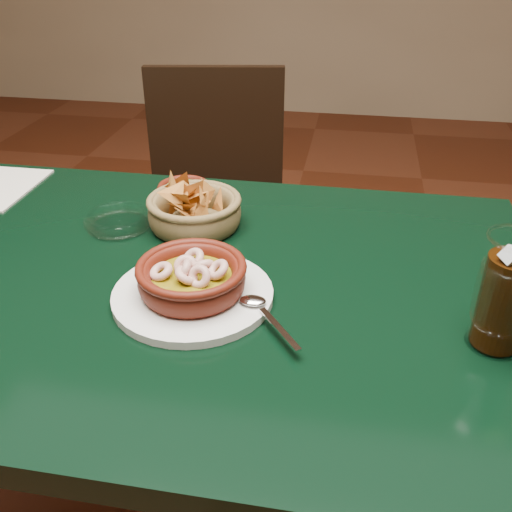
% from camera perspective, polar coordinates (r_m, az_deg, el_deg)
% --- Properties ---
extents(dining_table, '(1.20, 0.80, 0.75)m').
position_cam_1_polar(dining_table, '(1.00, -7.76, -6.55)').
color(dining_table, black).
rests_on(dining_table, ground).
extents(dining_chair, '(0.48, 0.48, 0.90)m').
position_cam_1_polar(dining_chair, '(1.69, -4.05, 3.94)').
color(dining_chair, black).
rests_on(dining_chair, ground).
extents(shrimp_plate, '(0.30, 0.25, 0.08)m').
position_cam_1_polar(shrimp_plate, '(0.87, -6.38, -2.56)').
color(shrimp_plate, silver).
rests_on(shrimp_plate, dining_table).
extents(chip_basket, '(0.21, 0.21, 0.13)m').
position_cam_1_polar(chip_basket, '(1.07, -6.20, 4.52)').
color(chip_basket, olive).
rests_on(chip_basket, dining_table).
extents(guacamole_ramekin, '(0.13, 0.13, 0.04)m').
position_cam_1_polar(guacamole_ramekin, '(1.18, -7.20, 6.37)').
color(guacamole_ramekin, '#461209').
rests_on(guacamole_ramekin, dining_table).
extents(cola_drink, '(0.16, 0.16, 0.19)m').
position_cam_1_polar(cola_drink, '(0.81, 23.72, -3.56)').
color(cola_drink, white).
rests_on(cola_drink, dining_table).
extents(glass_ashtray, '(0.14, 0.14, 0.03)m').
position_cam_1_polar(glass_ashtray, '(1.10, -13.58, 3.46)').
color(glass_ashtray, white).
rests_on(glass_ashtray, dining_table).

